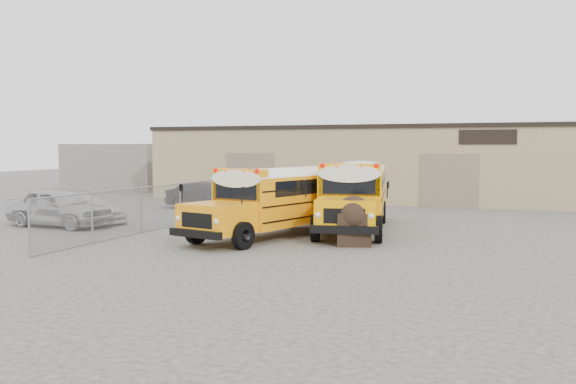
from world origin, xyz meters
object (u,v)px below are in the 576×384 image
(school_bus_right, at_px, (362,182))
(tarp_bundle, at_px, (354,220))
(school_bus_left, at_px, (355,188))
(car_white, at_px, (83,209))
(car_dark, at_px, (206,195))
(car_silver, at_px, (59,208))

(school_bus_right, height_order, tarp_bundle, school_bus_right)
(school_bus_left, xyz_separation_m, car_white, (-11.07, -4.92, -0.89))
(tarp_bundle, distance_m, car_white, 12.99)
(school_bus_right, xyz_separation_m, tarp_bundle, (2.22, -10.13, -0.74))
(car_white, xyz_separation_m, car_dark, (1.75, 8.29, 0.08))
(car_silver, distance_m, car_dark, 9.87)
(car_dark, bearing_deg, school_bus_right, -104.56)
(school_bus_left, relative_size, car_white, 2.13)
(school_bus_left, distance_m, school_bus_right, 3.19)
(school_bus_left, distance_m, tarp_bundle, 7.22)
(tarp_bundle, distance_m, car_silver, 12.93)
(car_dark, bearing_deg, car_silver, 156.02)
(school_bus_left, bearing_deg, car_dark, 160.16)
(tarp_bundle, xyz_separation_m, car_white, (-12.83, 2.04, -0.24))
(tarp_bundle, bearing_deg, car_white, 170.95)
(school_bus_left, xyz_separation_m, tarp_bundle, (1.76, -6.97, -0.65))
(tarp_bundle, bearing_deg, car_silver, 177.20)
(tarp_bundle, bearing_deg, car_dark, 136.99)
(car_silver, bearing_deg, tarp_bundle, -86.34)
(car_dark, bearing_deg, school_bus_left, -123.08)
(school_bus_right, xyz_separation_m, car_silver, (-10.69, -9.50, -0.79))
(school_bus_left, bearing_deg, school_bus_right, 98.42)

